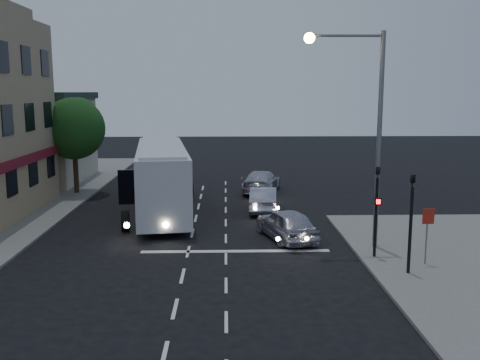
{
  "coord_description": "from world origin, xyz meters",
  "views": [
    {
      "loc": [
        1.6,
        -19.83,
        6.72
      ],
      "look_at": [
        2.34,
        7.2,
        2.2
      ],
      "focal_mm": 40.0,
      "sensor_mm": 36.0,
      "label": 1
    }
  ],
  "objects_px": {
    "tour_bus": "(162,175)",
    "car_sedan_b": "(261,181)",
    "car_suv": "(286,224)",
    "traffic_signal_side": "(411,212)",
    "traffic_signal_main": "(377,201)",
    "regulatory_sign": "(427,227)",
    "streetlight": "(364,115)",
    "street_tree": "(74,126)",
    "car_sedan_a": "(263,199)"
  },
  "relations": [
    {
      "from": "tour_bus",
      "to": "car_sedan_b",
      "type": "xyz_separation_m",
      "value": [
        5.98,
        5.7,
        -1.33
      ]
    },
    {
      "from": "car_suv",
      "to": "traffic_signal_side",
      "type": "height_order",
      "value": "traffic_signal_side"
    },
    {
      "from": "traffic_signal_main",
      "to": "regulatory_sign",
      "type": "relative_size",
      "value": 1.86
    },
    {
      "from": "car_sedan_b",
      "to": "streetlight",
      "type": "relative_size",
      "value": 0.55
    },
    {
      "from": "car_suv",
      "to": "regulatory_sign",
      "type": "relative_size",
      "value": 1.92
    },
    {
      "from": "streetlight",
      "to": "street_tree",
      "type": "distance_m",
      "value": 20.19
    },
    {
      "from": "tour_bus",
      "to": "streetlight",
      "type": "bearing_deg",
      "value": -46.68
    },
    {
      "from": "streetlight",
      "to": "traffic_signal_main",
      "type": "bearing_deg",
      "value": -79.8
    },
    {
      "from": "streetlight",
      "to": "car_suv",
      "type": "bearing_deg",
      "value": 151.74
    },
    {
      "from": "traffic_signal_side",
      "to": "street_tree",
      "type": "relative_size",
      "value": 0.66
    },
    {
      "from": "tour_bus",
      "to": "street_tree",
      "type": "height_order",
      "value": "street_tree"
    },
    {
      "from": "car_suv",
      "to": "regulatory_sign",
      "type": "bearing_deg",
      "value": 123.86
    },
    {
      "from": "traffic_signal_side",
      "to": "street_tree",
      "type": "distance_m",
      "value": 23.24
    },
    {
      "from": "streetlight",
      "to": "regulatory_sign",
      "type": "bearing_deg",
      "value": -51.25
    },
    {
      "from": "car_suv",
      "to": "car_sedan_a",
      "type": "xyz_separation_m",
      "value": [
        -0.63,
        5.89,
        -0.03
      ]
    },
    {
      "from": "regulatory_sign",
      "to": "car_sedan_a",
      "type": "bearing_deg",
      "value": 119.28
    },
    {
      "from": "car_sedan_a",
      "to": "regulatory_sign",
      "type": "distance_m",
      "value": 11.42
    },
    {
      "from": "car_suv",
      "to": "street_tree",
      "type": "distance_m",
      "value": 17.27
    },
    {
      "from": "traffic_signal_side",
      "to": "streetlight",
      "type": "bearing_deg",
      "value": 105.7
    },
    {
      "from": "traffic_signal_side",
      "to": "streetlight",
      "type": "xyz_separation_m",
      "value": [
        -0.96,
        3.4,
        3.31
      ]
    },
    {
      "from": "car_sedan_b",
      "to": "regulatory_sign",
      "type": "relative_size",
      "value": 2.27
    },
    {
      "from": "tour_bus",
      "to": "street_tree",
      "type": "relative_size",
      "value": 2.04
    },
    {
      "from": "tour_bus",
      "to": "car_sedan_b",
      "type": "bearing_deg",
      "value": 35.99
    },
    {
      "from": "car_sedan_b",
      "to": "street_tree",
      "type": "distance_m",
      "value": 12.8
    },
    {
      "from": "streetlight",
      "to": "traffic_signal_side",
      "type": "bearing_deg",
      "value": -74.3
    },
    {
      "from": "regulatory_sign",
      "to": "streetlight",
      "type": "relative_size",
      "value": 0.24
    },
    {
      "from": "car_suv",
      "to": "streetlight",
      "type": "relative_size",
      "value": 0.47
    },
    {
      "from": "traffic_signal_side",
      "to": "street_tree",
      "type": "bearing_deg",
      "value": 135.5
    },
    {
      "from": "car_suv",
      "to": "car_sedan_b",
      "type": "distance_m",
      "value": 11.67
    },
    {
      "from": "streetlight",
      "to": "car_sedan_b",
      "type": "bearing_deg",
      "value": 104.1
    },
    {
      "from": "car_sedan_b",
      "to": "traffic_signal_main",
      "type": "bearing_deg",
      "value": 117.7
    },
    {
      "from": "streetlight",
      "to": "car_sedan_a",
      "type": "bearing_deg",
      "value": 115.73
    },
    {
      "from": "car_sedan_a",
      "to": "traffic_signal_side",
      "type": "height_order",
      "value": "traffic_signal_side"
    },
    {
      "from": "car_sedan_b",
      "to": "traffic_signal_side",
      "type": "xyz_separation_m",
      "value": [
        4.29,
        -16.66,
        1.7
      ]
    },
    {
      "from": "car_sedan_a",
      "to": "traffic_signal_main",
      "type": "bearing_deg",
      "value": 118.67
    },
    {
      "from": "traffic_signal_side",
      "to": "regulatory_sign",
      "type": "bearing_deg",
      "value": 43.92
    },
    {
      "from": "traffic_signal_side",
      "to": "streetlight",
      "type": "relative_size",
      "value": 0.46
    },
    {
      "from": "traffic_signal_side",
      "to": "car_suv",
      "type": "bearing_deg",
      "value": 128.19
    },
    {
      "from": "car_sedan_b",
      "to": "street_tree",
      "type": "bearing_deg",
      "value": 16.02
    },
    {
      "from": "tour_bus",
      "to": "regulatory_sign",
      "type": "bearing_deg",
      "value": -49.19
    },
    {
      "from": "regulatory_sign",
      "to": "car_suv",
      "type": "bearing_deg",
      "value": 140.7
    },
    {
      "from": "car_suv",
      "to": "traffic_signal_side",
      "type": "relative_size",
      "value": 1.03
    },
    {
      "from": "car_suv",
      "to": "streetlight",
      "type": "distance_m",
      "value": 6.04
    },
    {
      "from": "traffic_signal_main",
      "to": "traffic_signal_side",
      "type": "bearing_deg",
      "value": -70.51
    },
    {
      "from": "tour_bus",
      "to": "street_tree",
      "type": "xyz_separation_m",
      "value": [
        -6.23,
        5.26,
        2.45
      ]
    },
    {
      "from": "traffic_signal_side",
      "to": "car_sedan_a",
      "type": "bearing_deg",
      "value": 112.75
    },
    {
      "from": "car_sedan_a",
      "to": "traffic_signal_side",
      "type": "distance_m",
      "value": 11.93
    },
    {
      "from": "regulatory_sign",
      "to": "streetlight",
      "type": "bearing_deg",
      "value": 128.75
    },
    {
      "from": "traffic_signal_side",
      "to": "street_tree",
      "type": "xyz_separation_m",
      "value": [
        -16.51,
        16.22,
        2.08
      ]
    },
    {
      "from": "car_sedan_a",
      "to": "street_tree",
      "type": "bearing_deg",
      "value": -18.85
    }
  ]
}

